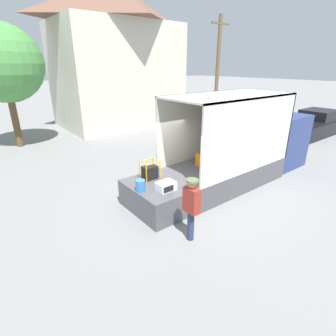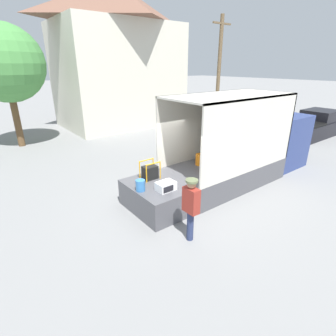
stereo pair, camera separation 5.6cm
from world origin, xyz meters
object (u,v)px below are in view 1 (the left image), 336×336
object	(u,v)px
portable_generator	(150,172)
street_tree	(3,64)
orange_bucket	(140,185)
worker_person	(191,204)
box_truck	(251,151)
microwave	(166,186)
pickup_truck_black	(313,125)
utility_pole	(217,70)

from	to	relation	value
portable_generator	street_tree	world-z (taller)	street_tree
orange_bucket	worker_person	distance (m)	1.85
worker_person	street_tree	world-z (taller)	street_tree
box_truck	portable_generator	size ratio (longest dim) A/B	11.52
microwave	orange_bucket	size ratio (longest dim) A/B	1.64
pickup_truck_black	street_tree	distance (m)	18.52
portable_generator	street_tree	size ratio (longest dim) A/B	0.09
orange_bucket	worker_person	bearing A→B (deg)	-78.31
worker_person	pickup_truck_black	xyz separation A→B (m)	(13.87, 3.27, -0.42)
worker_person	street_tree	xyz separation A→B (m)	(-1.83, 12.35, 3.31)
worker_person	street_tree	distance (m)	12.92
orange_bucket	street_tree	world-z (taller)	street_tree
worker_person	utility_pole	world-z (taller)	utility_pole
pickup_truck_black	portable_generator	bearing A→B (deg)	-176.20
box_truck	pickup_truck_black	distance (m)	8.89
pickup_truck_black	orange_bucket	bearing A→B (deg)	-174.14
microwave	portable_generator	size ratio (longest dim) A/B	0.92
microwave	pickup_truck_black	size ratio (longest dim) A/B	0.12
portable_generator	worker_person	xyz separation A→B (m)	(-0.37, -2.38, -0.00)
pickup_truck_black	street_tree	world-z (taller)	street_tree
microwave	utility_pole	size ratio (longest dim) A/B	0.07
pickup_truck_black	street_tree	size ratio (longest dim) A/B	0.76
box_truck	worker_person	size ratio (longest dim) A/B	3.98
portable_generator	utility_pole	xyz separation A→B (m)	(11.59, 7.79, 2.92)
orange_bucket	pickup_truck_black	distance (m)	14.32
street_tree	orange_bucket	bearing A→B (deg)	-82.12
orange_bucket	utility_pole	world-z (taller)	utility_pole
box_truck	street_tree	bearing A→B (deg)	123.44
portable_generator	worker_person	bearing A→B (deg)	-98.73
portable_generator	orange_bucket	size ratio (longest dim) A/B	1.78
box_truck	utility_pole	xyz separation A→B (m)	(6.86, 8.31, 3.01)
portable_generator	utility_pole	size ratio (longest dim) A/B	0.08
orange_bucket	worker_person	size ratio (longest dim) A/B	0.19
portable_generator	orange_bucket	xyz separation A→B (m)	(-0.74, -0.57, -0.06)
pickup_truck_black	worker_person	bearing A→B (deg)	-166.72
orange_bucket	box_truck	bearing A→B (deg)	0.48
box_truck	utility_pole	bearing A→B (deg)	50.48
pickup_truck_black	utility_pole	world-z (taller)	utility_pole
orange_bucket	utility_pole	xyz separation A→B (m)	(12.33, 8.36, 2.98)
worker_person	pickup_truck_black	size ratio (longest dim) A/B	0.36
street_tree	box_truck	bearing A→B (deg)	-56.56
utility_pole	street_tree	distance (m)	13.97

